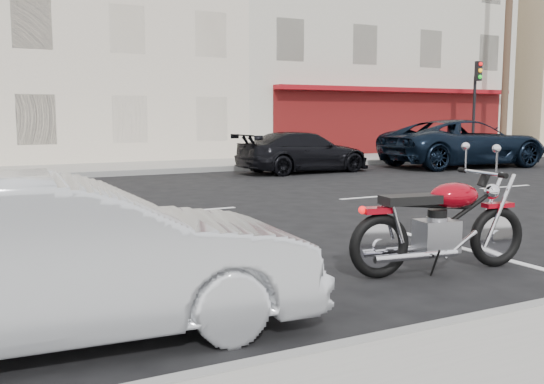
{
  "coord_description": "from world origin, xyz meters",
  "views": [
    {
      "loc": [
        -5.79,
        -10.36,
        1.72
      ],
      "look_at": [
        -2.41,
        -3.87,
        0.8
      ],
      "focal_mm": 40.0,
      "sensor_mm": 36.0,
      "label": 1
    }
  ],
  "objects_px": {
    "fire_hydrant": "(444,145)",
    "motorcycle": "(499,223)",
    "suv_far": "(464,143)",
    "car_far": "(304,152)",
    "traffic_light": "(476,95)",
    "utility_pole": "(507,45)",
    "sedan_silver": "(66,259)"
  },
  "relations": [
    {
      "from": "utility_pole",
      "to": "sedan_silver",
      "type": "bearing_deg",
      "value": -145.32
    },
    {
      "from": "traffic_light",
      "to": "car_far",
      "type": "relative_size",
      "value": 0.89
    },
    {
      "from": "fire_hydrant",
      "to": "sedan_silver",
      "type": "bearing_deg",
      "value": -140.39
    },
    {
      "from": "suv_far",
      "to": "fire_hydrant",
      "type": "bearing_deg",
      "value": -29.86
    },
    {
      "from": "fire_hydrant",
      "to": "motorcycle",
      "type": "relative_size",
      "value": 0.33
    },
    {
      "from": "fire_hydrant",
      "to": "sedan_silver",
      "type": "height_order",
      "value": "sedan_silver"
    },
    {
      "from": "motorcycle",
      "to": "car_far",
      "type": "relative_size",
      "value": 0.52
    },
    {
      "from": "fire_hydrant",
      "to": "suv_far",
      "type": "relative_size",
      "value": 0.13
    },
    {
      "from": "traffic_light",
      "to": "car_far",
      "type": "bearing_deg",
      "value": -164.44
    },
    {
      "from": "sedan_silver",
      "to": "car_far",
      "type": "bearing_deg",
      "value": -33.5
    },
    {
      "from": "utility_pole",
      "to": "traffic_light",
      "type": "height_order",
      "value": "utility_pole"
    },
    {
      "from": "motorcycle",
      "to": "sedan_silver",
      "type": "height_order",
      "value": "sedan_silver"
    },
    {
      "from": "utility_pole",
      "to": "suv_far",
      "type": "height_order",
      "value": "utility_pole"
    },
    {
      "from": "suv_far",
      "to": "car_far",
      "type": "bearing_deg",
      "value": 87.94
    },
    {
      "from": "fire_hydrant",
      "to": "car_far",
      "type": "height_order",
      "value": "car_far"
    },
    {
      "from": "traffic_light",
      "to": "motorcycle",
      "type": "relative_size",
      "value": 1.72
    },
    {
      "from": "utility_pole",
      "to": "fire_hydrant",
      "type": "bearing_deg",
      "value": -178.36
    },
    {
      "from": "fire_hydrant",
      "to": "car_far",
      "type": "bearing_deg",
      "value": -160.81
    },
    {
      "from": "sedan_silver",
      "to": "car_far",
      "type": "distance_m",
      "value": 14.2
    },
    {
      "from": "traffic_light",
      "to": "fire_hydrant",
      "type": "bearing_deg",
      "value": 173.64
    },
    {
      "from": "traffic_light",
      "to": "suv_far",
      "type": "bearing_deg",
      "value": -139.29
    },
    {
      "from": "utility_pole",
      "to": "sedan_silver",
      "type": "distance_m",
      "value": 25.39
    },
    {
      "from": "utility_pole",
      "to": "motorcycle",
      "type": "relative_size",
      "value": 4.07
    },
    {
      "from": "sedan_silver",
      "to": "traffic_light",
      "type": "bearing_deg",
      "value": -48.83
    },
    {
      "from": "traffic_light",
      "to": "car_far",
      "type": "xyz_separation_m",
      "value": [
        -9.91,
        -2.76,
        -1.94
      ]
    },
    {
      "from": "car_far",
      "to": "traffic_light",
      "type": "bearing_deg",
      "value": -77.38
    },
    {
      "from": "fire_hydrant",
      "to": "motorcycle",
      "type": "xyz_separation_m",
      "value": [
        -12.34,
        -14.01,
        -0.02
      ]
    },
    {
      "from": "fire_hydrant",
      "to": "sedan_silver",
      "type": "relative_size",
      "value": 0.18
    },
    {
      "from": "suv_far",
      "to": "car_far",
      "type": "distance_m",
      "value": 5.9
    },
    {
      "from": "car_far",
      "to": "suv_far",
      "type": "bearing_deg",
      "value": -100.11
    },
    {
      "from": "motorcycle",
      "to": "sedan_silver",
      "type": "bearing_deg",
      "value": -170.13
    },
    {
      "from": "utility_pole",
      "to": "car_far",
      "type": "relative_size",
      "value": 2.11
    }
  ]
}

